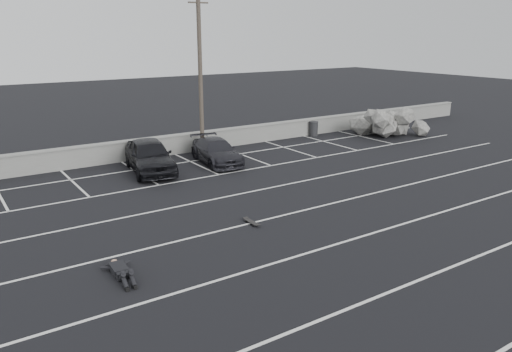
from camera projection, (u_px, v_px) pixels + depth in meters
ground at (333, 245)px, 15.62m from camera, size 120.00×120.00×0.00m
seawall at (156, 146)px, 26.66m from camera, size 50.00×0.45×1.06m
stall_lines at (254, 206)px, 19.10m from camera, size 36.00×20.05×0.01m
car_left at (150, 156)px, 23.65m from camera, size 2.66×4.88×1.58m
car_right at (217, 151)px, 25.30m from camera, size 2.30×4.39×1.22m
utility_pole at (200, 75)px, 26.25m from camera, size 1.12×0.22×8.43m
trash_bin at (314, 129)px, 32.01m from camera, size 0.79×0.79×0.92m
riprap_pile at (385, 126)px, 32.26m from camera, size 4.14×4.02×1.66m
person at (119, 266)px, 13.76m from camera, size 1.09×2.29×0.44m
skateboard at (252, 222)px, 17.35m from camera, size 0.21×0.73×0.09m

